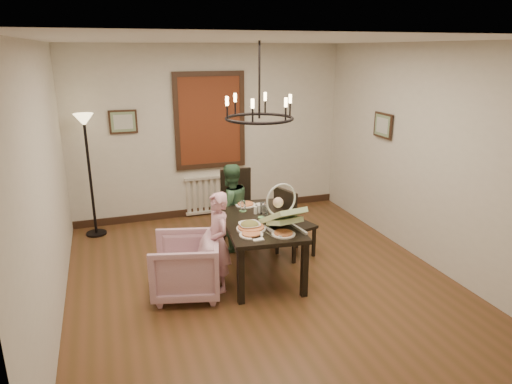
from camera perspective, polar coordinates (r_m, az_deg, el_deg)
room_shell at (r=5.55m, az=-0.76°, el=3.79°), size 4.51×5.00×2.81m
dining_table at (r=5.64m, az=0.39°, el=-4.23°), size 1.01×1.60×0.71m
chair_far at (r=6.64m, az=-2.00°, el=-1.79°), size 0.47×0.47×1.05m
chair_right at (r=6.17m, az=5.01°, el=-3.70°), size 0.54×0.54×0.98m
armchair at (r=5.32m, az=-8.78°, el=-9.13°), size 0.93×0.91×0.70m
elderly_woman at (r=5.32m, az=-4.77°, el=-7.27°), size 0.28×0.38×0.98m
seated_man at (r=6.34m, az=-3.23°, el=-2.87°), size 0.58×0.50×1.02m
baby_bouncer at (r=5.26m, az=3.35°, el=-2.76°), size 0.49×0.62×0.37m
salad_bowl at (r=5.33m, az=-0.80°, el=-4.18°), size 0.30×0.30×0.07m
pizza_platter at (r=5.30m, az=-0.63°, el=-4.52°), size 0.34×0.34×0.04m
drinking_glass at (r=5.68m, az=1.18°, el=-2.36°), size 0.08×0.08×0.15m
window_blinds at (r=7.49m, az=-5.79°, el=8.84°), size 1.00×0.03×1.40m
radiator at (r=7.80m, az=-5.54°, el=-0.26°), size 0.92×0.12×0.62m
picture_back at (r=7.32m, az=-16.27°, el=8.42°), size 0.42×0.03×0.36m
picture_right at (r=6.94m, az=15.59°, el=8.03°), size 0.03×0.42×0.36m
floor_lamp at (r=7.15m, az=-20.01°, el=1.70°), size 0.30×0.30×1.80m
chandelier at (r=5.30m, az=0.41°, el=9.19°), size 0.80×0.80×0.04m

